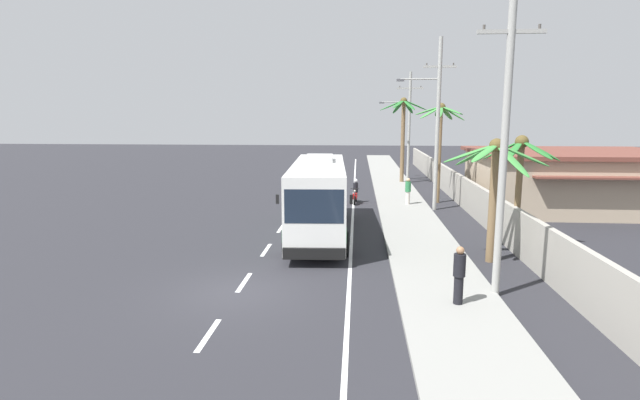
{
  "coord_description": "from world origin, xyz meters",
  "views": [
    {
      "loc": [
        3.88,
        -15.26,
        5.76
      ],
      "look_at": [
        2.11,
        8.17,
        1.7
      ],
      "focal_mm": 27.7,
      "sensor_mm": 36.0,
      "label": 1
    }
  ],
  "objects_px": {
    "palm_second": "(441,126)",
    "utility_pole_nearest": "(505,135)",
    "utility_pole_far": "(408,123)",
    "palm_fourth": "(521,166)",
    "palm_nearest": "(403,124)",
    "palm_third": "(494,175)",
    "pedestrian_midwalk": "(408,190)",
    "roadside_building": "(571,179)",
    "coach_bus_foreground": "(319,195)",
    "utility_pole_mid": "(436,121)",
    "pedestrian_near_kerb": "(459,274)",
    "motorcycle_beside_bus": "(355,193)"
  },
  "relations": [
    {
      "from": "utility_pole_far",
      "to": "utility_pole_mid",
      "type": "bearing_deg",
      "value": -89.21
    },
    {
      "from": "utility_pole_nearest",
      "to": "pedestrian_near_kerb",
      "type": "bearing_deg",
      "value": -141.1
    },
    {
      "from": "utility_pole_far",
      "to": "palm_nearest",
      "type": "relative_size",
      "value": 1.32
    },
    {
      "from": "palm_fourth",
      "to": "utility_pole_mid",
      "type": "bearing_deg",
      "value": 104.17
    },
    {
      "from": "pedestrian_near_kerb",
      "to": "pedestrian_midwalk",
      "type": "height_order",
      "value": "pedestrian_near_kerb"
    },
    {
      "from": "palm_second",
      "to": "roadside_building",
      "type": "bearing_deg",
      "value": -9.5
    },
    {
      "from": "pedestrian_midwalk",
      "to": "utility_pole_mid",
      "type": "relative_size",
      "value": 0.16
    },
    {
      "from": "palm_second",
      "to": "utility_pole_nearest",
      "type": "bearing_deg",
      "value": -92.89
    },
    {
      "from": "palm_second",
      "to": "coach_bus_foreground",
      "type": "bearing_deg",
      "value": -127.56
    },
    {
      "from": "coach_bus_foreground",
      "to": "utility_pole_mid",
      "type": "height_order",
      "value": "utility_pole_mid"
    },
    {
      "from": "coach_bus_foreground",
      "to": "utility_pole_far",
      "type": "distance_m",
      "value": 22.69
    },
    {
      "from": "utility_pole_nearest",
      "to": "palm_nearest",
      "type": "xyz_separation_m",
      "value": [
        -0.69,
        26.7,
        -0.17
      ]
    },
    {
      "from": "pedestrian_near_kerb",
      "to": "palm_second",
      "type": "height_order",
      "value": "palm_second"
    },
    {
      "from": "utility_pole_far",
      "to": "roadside_building",
      "type": "xyz_separation_m",
      "value": [
        8.8,
        -13.53,
        -3.26
      ]
    },
    {
      "from": "roadside_building",
      "to": "palm_second",
      "type": "bearing_deg",
      "value": 170.5
    },
    {
      "from": "utility_pole_far",
      "to": "palm_third",
      "type": "relative_size",
      "value": 1.95
    },
    {
      "from": "utility_pole_nearest",
      "to": "utility_pole_mid",
      "type": "bearing_deg",
      "value": 89.23
    },
    {
      "from": "utility_pole_mid",
      "to": "palm_nearest",
      "type": "distance_m",
      "value": 12.0
    },
    {
      "from": "pedestrian_near_kerb",
      "to": "palm_second",
      "type": "relative_size",
      "value": 0.27
    },
    {
      "from": "utility_pole_mid",
      "to": "palm_third",
      "type": "xyz_separation_m",
      "value": [
        0.59,
        -10.9,
        -1.97
      ]
    },
    {
      "from": "pedestrian_near_kerb",
      "to": "utility_pole_far",
      "type": "distance_m",
      "value": 30.9
    },
    {
      "from": "pedestrian_midwalk",
      "to": "utility_pole_nearest",
      "type": "bearing_deg",
      "value": -112.76
    },
    {
      "from": "coach_bus_foreground",
      "to": "motorcycle_beside_bus",
      "type": "relative_size",
      "value": 5.67
    },
    {
      "from": "coach_bus_foreground",
      "to": "palm_nearest",
      "type": "bearing_deg",
      "value": 73.3
    },
    {
      "from": "palm_second",
      "to": "roadside_building",
      "type": "relative_size",
      "value": 0.55
    },
    {
      "from": "palm_nearest",
      "to": "palm_third",
      "type": "distance_m",
      "value": 22.97
    },
    {
      "from": "utility_pole_nearest",
      "to": "palm_second",
      "type": "distance_m",
      "value": 17.3
    },
    {
      "from": "palm_nearest",
      "to": "palm_third",
      "type": "height_order",
      "value": "palm_nearest"
    },
    {
      "from": "coach_bus_foreground",
      "to": "utility_pole_mid",
      "type": "xyz_separation_m",
      "value": [
        6.53,
        6.83,
        3.47
      ]
    },
    {
      "from": "motorcycle_beside_bus",
      "to": "utility_pole_far",
      "type": "xyz_separation_m",
      "value": [
        4.58,
        12.77,
        4.41
      ]
    },
    {
      "from": "utility_pole_far",
      "to": "palm_fourth",
      "type": "height_order",
      "value": "utility_pole_far"
    },
    {
      "from": "motorcycle_beside_bus",
      "to": "palm_third",
      "type": "height_order",
      "value": "palm_third"
    },
    {
      "from": "pedestrian_midwalk",
      "to": "palm_fourth",
      "type": "bearing_deg",
      "value": -96.88
    },
    {
      "from": "palm_nearest",
      "to": "palm_third",
      "type": "relative_size",
      "value": 1.48
    },
    {
      "from": "pedestrian_near_kerb",
      "to": "utility_pole_mid",
      "type": "distance_m",
      "value": 16.53
    },
    {
      "from": "palm_nearest",
      "to": "roadside_building",
      "type": "relative_size",
      "value": 0.61
    },
    {
      "from": "pedestrian_midwalk",
      "to": "roadside_building",
      "type": "height_order",
      "value": "roadside_building"
    },
    {
      "from": "pedestrian_near_kerb",
      "to": "utility_pole_nearest",
      "type": "distance_m",
      "value": 4.47
    },
    {
      "from": "palm_nearest",
      "to": "palm_second",
      "type": "bearing_deg",
      "value": -80.58
    },
    {
      "from": "palm_fourth",
      "to": "pedestrian_near_kerb",
      "type": "bearing_deg",
      "value": -118.61
    },
    {
      "from": "coach_bus_foreground",
      "to": "pedestrian_midwalk",
      "type": "distance_m",
      "value": 9.43
    },
    {
      "from": "coach_bus_foreground",
      "to": "palm_third",
      "type": "bearing_deg",
      "value": -29.75
    },
    {
      "from": "utility_pole_nearest",
      "to": "utility_pole_far",
      "type": "bearing_deg",
      "value": 90.01
    },
    {
      "from": "utility_pole_nearest",
      "to": "utility_pole_mid",
      "type": "relative_size",
      "value": 0.98
    },
    {
      "from": "palm_nearest",
      "to": "palm_fourth",
      "type": "height_order",
      "value": "palm_nearest"
    },
    {
      "from": "utility_pole_far",
      "to": "palm_second",
      "type": "relative_size",
      "value": 1.46
    },
    {
      "from": "palm_nearest",
      "to": "palm_third",
      "type": "xyz_separation_m",
      "value": [
        1.48,
        -22.87,
        -1.54
      ]
    },
    {
      "from": "coach_bus_foreground",
      "to": "utility_pole_nearest",
      "type": "distance_m",
      "value": 10.63
    },
    {
      "from": "palm_nearest",
      "to": "utility_pole_nearest",
      "type": "bearing_deg",
      "value": -88.51
    },
    {
      "from": "pedestrian_near_kerb",
      "to": "utility_pole_far",
      "type": "height_order",
      "value": "utility_pole_far"
    }
  ]
}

